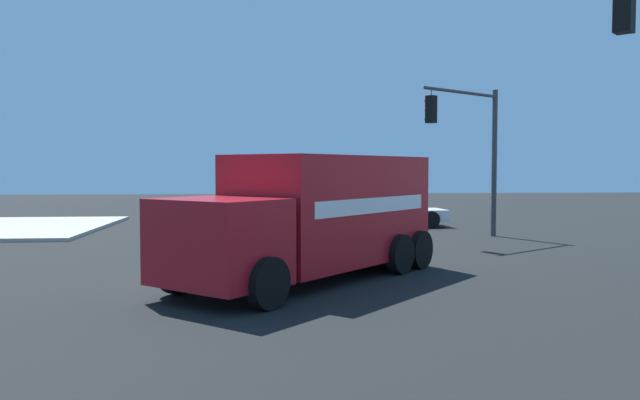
% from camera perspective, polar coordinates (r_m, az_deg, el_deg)
% --- Properties ---
extents(ground_plane, '(100.00, 100.00, 0.00)m').
position_cam_1_polar(ground_plane, '(16.26, -3.65, -6.50)').
color(ground_plane, black).
extents(delivery_truck, '(7.39, 6.94, 2.94)m').
position_cam_1_polar(delivery_truck, '(15.05, -0.41, -1.42)').
color(delivery_truck, '#AD141E').
rests_on(delivery_truck, ground).
extents(traffic_light_primary, '(2.58, 3.53, 5.67)m').
position_cam_1_polar(traffic_light_primary, '(24.49, 13.56, 5.35)').
color(traffic_light_primary, '#38383D').
rests_on(traffic_light_primary, ground).
extents(pickup_white, '(2.50, 5.31, 1.38)m').
position_cam_1_polar(pickup_white, '(28.89, 6.18, -0.96)').
color(pickup_white, white).
rests_on(pickup_white, ground).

